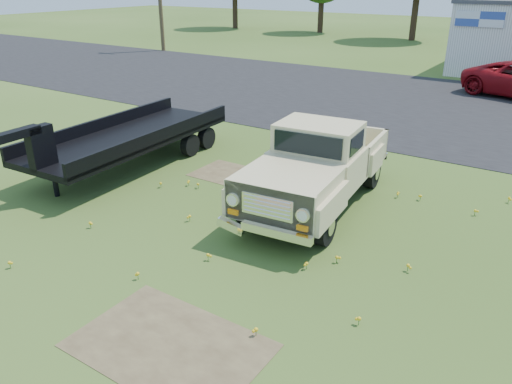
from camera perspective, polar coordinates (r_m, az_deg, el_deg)
ground at (r=10.97m, az=-5.05°, el=-5.69°), size 140.00×140.00×0.00m
asphalt_lot at (r=23.85m, az=18.08°, el=9.39°), size 90.00×14.00×0.02m
dirt_patch_a at (r=8.30m, az=-9.86°, el=-16.91°), size 3.00×2.00×0.01m
dirt_patch_b at (r=14.59m, az=-2.76°, el=2.01°), size 2.20×1.60×0.01m
vintage_pickup_truck at (r=12.34m, az=7.02°, el=3.08°), size 2.84×6.08×2.14m
flatbed_trailer at (r=15.55m, az=-14.35°, el=6.58°), size 2.84×7.50×2.01m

